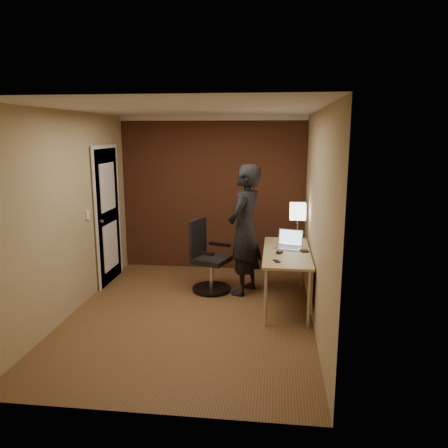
{
  "coord_description": "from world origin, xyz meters",
  "views": [
    {
      "loc": [
        1.01,
        -5.05,
        2.24
      ],
      "look_at": [
        0.35,
        0.55,
        1.05
      ],
      "focal_mm": 35.0,
      "sensor_mm": 36.0,
      "label": 1
    }
  ],
  "objects": [
    {
      "name": "person",
      "position": [
        0.61,
        0.84,
        0.91
      ],
      "size": [
        0.64,
        0.77,
        1.82
      ],
      "primitive_type": "imported",
      "rotation": [
        0.0,
        0.0,
        -1.92
      ],
      "color": "black",
      "rests_on": "ground"
    },
    {
      "name": "office_chair",
      "position": [
        0.07,
        0.86,
        0.45
      ],
      "size": [
        0.59,
        0.64,
        1.02
      ],
      "color": "black",
      "rests_on": "ground"
    },
    {
      "name": "wallet",
      "position": [
        1.41,
        0.46,
        0.74
      ],
      "size": [
        0.11,
        0.13,
        0.02
      ],
      "primitive_type": "cube",
      "rotation": [
        0.0,
        0.0,
        0.24
      ],
      "color": "black",
      "rests_on": "desk"
    },
    {
      "name": "phone",
      "position": [
        1.05,
        -0.02,
        0.73
      ],
      "size": [
        0.1,
        0.13,
        0.01
      ],
      "primitive_type": "cube",
      "rotation": [
        0.0,
        0.0,
        0.37
      ],
      "color": "black",
      "rests_on": "desk"
    },
    {
      "name": "desk_lamp",
      "position": [
        1.33,
        1.04,
        1.15
      ],
      "size": [
        0.22,
        0.22,
        0.54
      ],
      "color": "silver",
      "rests_on": "desk"
    },
    {
      "name": "laptop",
      "position": [
        1.22,
        0.65,
        0.79
      ],
      "size": [
        0.38,
        0.33,
        0.23
      ],
      "color": "silver",
      "rests_on": "desk"
    },
    {
      "name": "desk",
      "position": [
        1.25,
        0.46,
        0.6
      ],
      "size": [
        0.6,
        1.5,
        0.73
      ],
      "color": "tan",
      "rests_on": "ground"
    },
    {
      "name": "room",
      "position": [
        -0.27,
        1.54,
        1.37
      ],
      "size": [
        4.0,
        4.0,
        4.0
      ],
      "color": "brown",
      "rests_on": "ground"
    },
    {
      "name": "mouse",
      "position": [
        1.08,
        0.35,
        0.75
      ],
      "size": [
        0.1,
        0.12,
        0.03
      ],
      "primitive_type": "cube",
      "rotation": [
        0.0,
        0.0,
        -0.42
      ],
      "color": "black",
      "rests_on": "desk"
    }
  ]
}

